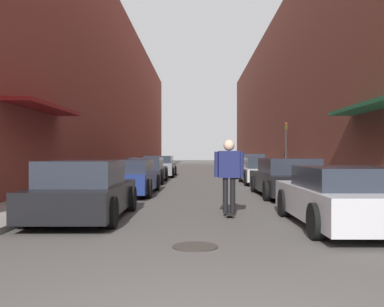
{
  "coord_description": "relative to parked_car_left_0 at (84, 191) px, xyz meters",
  "views": [
    {
      "loc": [
        -0.25,
        -3.17,
        1.44
      ],
      "look_at": [
        -0.43,
        10.83,
        1.44
      ],
      "focal_mm": 40.0,
      "sensor_mm": 36.0,
      "label": 1
    }
  ],
  "objects": [
    {
      "name": "ground",
      "position": [
        2.74,
        17.64,
        -0.61
      ],
      "size": [
        130.9,
        130.9,
        0.0
      ],
      "primitive_type": "plane",
      "color": "#4C4947"
    },
    {
      "name": "curb_strip_left",
      "position": [
        -1.89,
        23.59,
        -0.55
      ],
      "size": [
        1.8,
        59.5,
        0.12
      ],
      "color": "gray",
      "rests_on": "ground"
    },
    {
      "name": "curb_strip_right",
      "position": [
        7.37,
        23.59,
        -0.55
      ],
      "size": [
        1.8,
        59.5,
        0.12
      ],
      "color": "gray",
      "rests_on": "ground"
    },
    {
      "name": "building_row_left",
      "position": [
        -4.79,
        23.58,
        5.33
      ],
      "size": [
        4.9,
        59.5,
        11.89
      ],
      "color": "brown",
      "rests_on": "ground"
    },
    {
      "name": "building_row_right",
      "position": [
        10.27,
        23.58,
        5.29
      ],
      "size": [
        4.9,
        59.5,
        11.8
      ],
      "color": "brown",
      "rests_on": "ground"
    },
    {
      "name": "parked_car_left_0",
      "position": [
        0.0,
        0.0,
        0.0
      ],
      "size": [
        1.87,
        4.07,
        1.28
      ],
      "color": "black",
      "rests_on": "ground"
    },
    {
      "name": "parked_car_left_1",
      "position": [
        0.07,
        5.66,
        -0.01
      ],
      "size": [
        1.9,
        4.62,
        1.22
      ],
      "color": "navy",
      "rests_on": "ground"
    },
    {
      "name": "parked_car_left_2",
      "position": [
        -0.05,
        11.49,
        -0.0
      ],
      "size": [
        1.95,
        4.48,
        1.24
      ],
      "color": "#232326",
      "rests_on": "ground"
    },
    {
      "name": "parked_car_left_3",
      "position": [
        0.07,
        17.25,
        0.02
      ],
      "size": [
        2.06,
        4.79,
        1.29
      ],
      "color": "gray",
      "rests_on": "ground"
    },
    {
      "name": "parked_car_right_0",
      "position": [
        5.34,
        -0.95,
        -0.03
      ],
      "size": [
        1.94,
        4.25,
        1.18
      ],
      "color": "#B7B7BC",
      "rests_on": "ground"
    },
    {
      "name": "parked_car_right_1",
      "position": [
        5.48,
        4.99,
        0.0
      ],
      "size": [
        1.96,
        4.71,
        1.27
      ],
      "color": "black",
      "rests_on": "ground"
    },
    {
      "name": "parked_car_right_2",
      "position": [
        5.54,
        10.84,
        -0.0
      ],
      "size": [
        1.93,
        4.07,
        1.24
      ],
      "color": "#B7B7BC",
      "rests_on": "ground"
    },
    {
      "name": "parked_car_right_3",
      "position": [
        5.51,
        16.35,
        0.06
      ],
      "size": [
        2.06,
        4.21,
        1.41
      ],
      "color": "silver",
      "rests_on": "ground"
    },
    {
      "name": "skateboarder",
      "position": [
        3.21,
        0.47,
        0.47
      ],
      "size": [
        0.67,
        0.78,
        1.75
      ],
      "color": "black",
      "rests_on": "ground"
    },
    {
      "name": "manhole_cover",
      "position": [
        2.45,
        -2.79,
        -0.6
      ],
      "size": [
        0.7,
        0.7,
        0.02
      ],
      "color": "#332D28",
      "rests_on": "ground"
    },
    {
      "name": "traffic_light",
      "position": [
        7.88,
        16.75,
        1.51
      ],
      "size": [
        0.16,
        0.22,
        3.21
      ],
      "color": "#2D2D2D",
      "rests_on": "curb_strip_right"
    }
  ]
}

